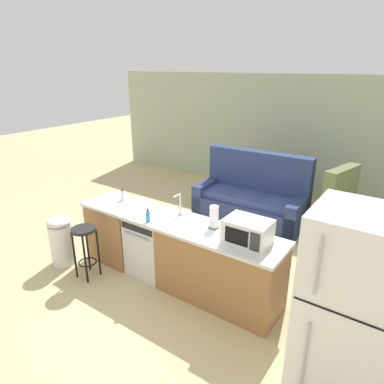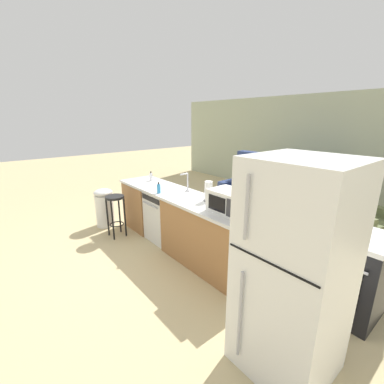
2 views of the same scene
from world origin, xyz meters
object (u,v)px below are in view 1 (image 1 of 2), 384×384
dish_soap_bottle (122,195)px  kettle (358,237)px  stove_range (363,288)px  armchair (348,219)px  soap_bottle (148,216)px  couch (252,199)px  bar_stool (85,242)px  dishwasher (153,244)px  trash_bin (61,240)px  microwave (248,231)px  paper_towel_roll (214,217)px  refrigerator (347,311)px

dish_soap_bottle → kettle: 3.14m
stove_range → armchair: armchair is taller
soap_bottle → couch: size_ratio=0.09×
couch → dish_soap_bottle: bearing=-113.7°
bar_stool → armchair: (2.67, 3.23, -0.19)m
dishwasher → trash_bin: size_ratio=1.14×
soap_bottle → armchair: armchair is taller
microwave → kettle: 1.22m
stove_range → bar_stool: (-3.25, -1.17, 0.08)m
armchair → soap_bottle: bearing=-123.5°
stove_range → bar_stool: 3.46m
paper_towel_roll → kettle: 1.62m
stove_range → soap_bottle: 2.62m
bar_stool → armchair: armchair is taller
microwave → soap_bottle: microwave is taller
dishwasher → refrigerator: (2.60, -0.55, 0.46)m
refrigerator → couch: (-2.23, 2.97, -0.49)m
paper_towel_roll → dish_soap_bottle: size_ratio=1.60×
couch → stove_range: bearing=-39.9°
trash_bin → couch: (1.59, 3.03, 0.02)m
couch → dishwasher: bearing=-98.6°
armchair → kettle: bearing=-77.9°
dishwasher → dish_soap_bottle: bearing=170.4°
microwave → bar_stool: bearing=-163.3°
soap_bottle → bar_stool: bearing=-153.4°
refrigerator → dish_soap_bottle: bearing=168.5°
armchair → dishwasher: bearing=-127.8°
paper_towel_roll → bar_stool: paper_towel_roll is taller
microwave → couch: (-1.06, 2.42, -0.65)m
stove_range → paper_towel_roll: 1.83m
armchair → bar_stool: bearing=-129.6°
kettle → couch: 2.77m
paper_towel_roll → trash_bin: bearing=-161.6°
soap_bottle → kettle: size_ratio=0.86×
soap_bottle → trash_bin: bearing=-164.4°
kettle → couch: couch is taller
microwave → paper_towel_roll: (-0.50, 0.11, -0.00)m
trash_bin → armchair: (3.25, 3.21, -0.03)m
dish_soap_bottle → dishwasher: bearing=-9.6°
stove_range → microwave: microwave is taller
microwave → refrigerator: bearing=-25.0°
dish_soap_bottle → refrigerator: bearing=-11.5°
trash_bin → armchair: size_ratio=0.62×
microwave → soap_bottle: size_ratio=2.84×
dishwasher → couch: (0.37, 2.42, -0.03)m
paper_towel_roll → couch: (-0.56, 2.31, -0.64)m
refrigerator → couch: refrigerator is taller
kettle → soap_bottle: bearing=-158.5°
soap_bottle → armchair: 3.45m
microwave → bar_stool: microwave is taller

